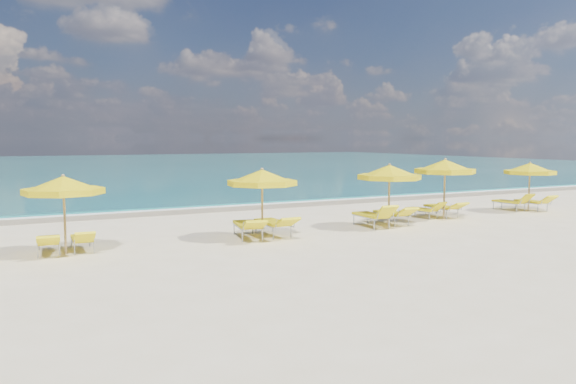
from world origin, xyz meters
name	(u,v)px	position (x,y,z in m)	size (l,w,h in m)	color
ground_plane	(309,233)	(0.00, 0.00, 0.00)	(120.00, 120.00, 0.00)	beige
ocean	(93,167)	(0.00, 48.00, 0.00)	(120.00, 80.00, 0.30)	#126769
wet_sand_band	(227,208)	(0.00, 7.40, 0.00)	(120.00, 2.60, 0.01)	tan
foam_line	(221,206)	(0.00, 8.20, 0.00)	(120.00, 1.20, 0.03)	white
whitecap_near	(60,195)	(-6.00, 17.00, 0.00)	(14.00, 0.36, 0.05)	white
whitecap_far	(247,178)	(8.00, 24.00, 0.00)	(18.00, 0.30, 0.05)	white
umbrella_2	(63,186)	(-7.37, 0.00, 1.81)	(2.45, 2.45, 2.12)	tan
umbrella_3	(262,178)	(-1.77, -0.23, 1.84)	(2.59, 2.59, 2.16)	tan
umbrella_4	(389,173)	(2.98, -0.27, 1.88)	(2.67, 2.67, 2.20)	tan
umbrella_5	(445,167)	(6.07, 0.38, 1.97)	(2.74, 2.74, 2.31)	tan
umbrella_6	(530,169)	(10.81, 0.49, 1.78)	(2.35, 2.35, 2.08)	tan
lounger_2_left	(49,246)	(-7.77, 0.23, 0.21)	(0.69, 1.79, 0.67)	#A5A8AD
lounger_2_right	(82,244)	(-6.92, 0.25, 0.20)	(0.59, 1.64, 0.68)	#A5A8AD
lounger_3_left	(248,231)	(-2.17, -0.05, 0.24)	(1.05, 2.17, 0.76)	#A5A8AD
lounger_3_right	(274,228)	(-1.27, 0.02, 0.24)	(0.69, 2.08, 0.76)	#A5A8AD
lounger_4_left	(372,220)	(2.48, 0.01, 0.24)	(0.74, 1.98, 0.90)	#A5A8AD
lounger_4_right	(392,218)	(3.53, 0.26, 0.23)	(0.71, 1.97, 0.75)	#A5A8AD
lounger_5_left	(423,213)	(5.53, 0.94, 0.20)	(0.82, 1.67, 0.72)	#A5A8AD
lounger_5_right	(442,211)	(6.46, 0.90, 0.22)	(0.67, 1.94, 0.70)	#A5A8AD
lounger_6_left	(510,205)	(10.37, 1.07, 0.22)	(0.68, 1.77, 0.81)	#A5A8AD
lounger_6_right	(532,205)	(11.25, 0.67, 0.22)	(0.69, 1.86, 0.76)	#A5A8AD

